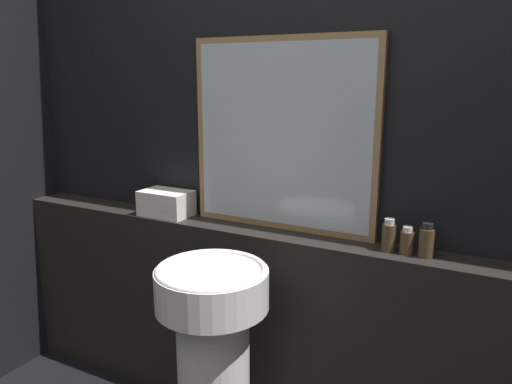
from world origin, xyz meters
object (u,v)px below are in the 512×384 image
towel_stack (166,203)px  conditioner_bottle (407,241)px  pedestal_sink (212,360)px  lotion_bottle (427,241)px  shampoo_bottle (389,236)px  mirror (282,136)px

towel_stack → conditioner_bottle: (1.10, 0.00, -0.01)m
pedestal_sink → conditioner_bottle: (0.58, 0.43, 0.42)m
towel_stack → lotion_bottle: lotion_bottle is taller
pedestal_sink → shampoo_bottle: shampoo_bottle is taller
mirror → conditioner_bottle: mirror is taller
pedestal_sink → shampoo_bottle: size_ratio=7.05×
lotion_bottle → towel_stack: bearing=180.0°
lotion_bottle → mirror: bearing=173.4°
conditioner_bottle → lotion_bottle: lotion_bottle is taller
towel_stack → shampoo_bottle: (1.03, 0.00, -0.00)m
mirror → lotion_bottle: 0.70m
towel_stack → shampoo_bottle: bearing=0.0°
pedestal_sink → lotion_bottle: size_ratio=6.89×
mirror → shampoo_bottle: bearing=-8.5°
towel_stack → lotion_bottle: bearing=0.0°
mirror → lotion_bottle: bearing=-6.6°
conditioner_bottle → lotion_bottle: (0.07, -0.00, 0.01)m
mirror → shampoo_bottle: size_ratio=6.55×
mirror → lotion_bottle: (0.61, -0.07, -0.34)m
pedestal_sink → lotion_bottle: (0.64, 0.43, 0.43)m
pedestal_sink → mirror: size_ratio=1.08×
shampoo_bottle → conditioner_bottle: size_ratio=1.20×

